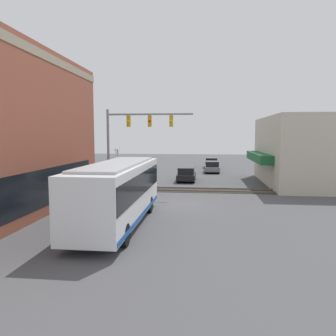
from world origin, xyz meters
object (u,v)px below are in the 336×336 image
object	(u,v)px
parked_car_black	(186,175)
parked_car_blue	(211,163)
crossing_signal	(117,166)
pedestrian_at_crossing	(112,185)
parked_car_grey	(212,167)
city_bus	(118,191)

from	to	relation	value
parked_car_black	parked_car_blue	bearing A→B (deg)	-10.99
crossing_signal	pedestrian_at_crossing	bearing A→B (deg)	170.97
parked_car_grey	pedestrian_at_crossing	world-z (taller)	pedestrian_at_crossing
crossing_signal	parked_car_grey	size ratio (longest dim) A/B	0.90
parked_car_black	parked_car_grey	size ratio (longest dim) A/B	1.00
parked_car_grey	city_bus	bearing A→B (deg)	167.95
parked_car_black	pedestrian_at_crossing	xyz separation A→B (m)	(-8.98, 5.26, 0.19)
crossing_signal	pedestrian_at_crossing	world-z (taller)	crossing_signal
crossing_signal	pedestrian_at_crossing	distance (m)	1.74
parked_car_black	pedestrian_at_crossing	world-z (taller)	pedestrian_at_crossing
pedestrian_at_crossing	crossing_signal	bearing A→B (deg)	-9.03
crossing_signal	parked_car_blue	xyz separation A→B (m)	(22.41, -7.91, -1.61)
parked_car_black	pedestrian_at_crossing	distance (m)	10.41
city_bus	parked_car_grey	xyz separation A→B (m)	(25.29, -5.40, -1.15)
parked_car_black	parked_car_grey	world-z (taller)	parked_car_black
city_bus	parked_car_black	xyz separation A→B (m)	(16.98, -2.60, -1.15)
parked_car_black	parked_car_blue	xyz separation A→B (m)	(14.42, -2.80, 0.01)
parked_car_blue	parked_car_grey	bearing A→B (deg)	180.00
crossing_signal	parked_car_grey	distance (m)	18.19
crossing_signal	parked_car_black	bearing A→B (deg)	-32.58
pedestrian_at_crossing	parked_car_grey	bearing A→B (deg)	-25.00
crossing_signal	parked_car_blue	world-z (taller)	crossing_signal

